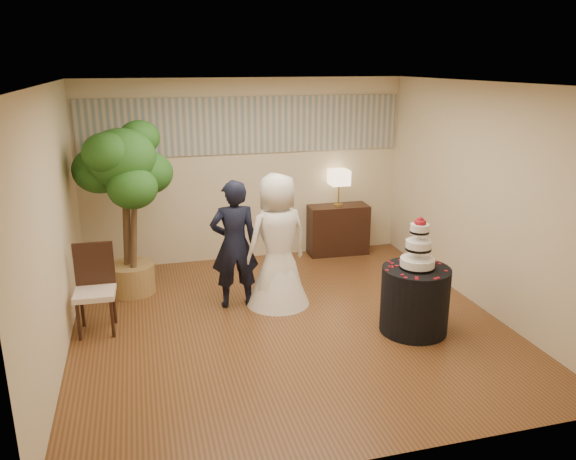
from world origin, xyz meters
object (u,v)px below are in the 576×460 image
object	(u,v)px
cake_table	(415,300)
wedding_cake	(419,243)
bride	(278,240)
table_lamp	(339,188)
groom	(234,244)
console	(338,229)
ficus_tree	(126,209)
side_chair	(95,291)

from	to	relation	value
cake_table	wedding_cake	bearing A→B (deg)	0.00
bride	table_lamp	distance (m)	2.22
groom	bride	world-z (taller)	bride
console	table_lamp	distance (m)	0.69
table_lamp	ficus_tree	world-z (taller)	ficus_tree
wedding_cake	table_lamp	world-z (taller)	table_lamp
bride	wedding_cake	world-z (taller)	bride
wedding_cake	table_lamp	bearing A→B (deg)	88.12
side_chair	ficus_tree	bearing A→B (deg)	72.57
bride	table_lamp	xyz separation A→B (m)	(1.43, 1.69, 0.24)
bride	cake_table	xyz separation A→B (m)	(1.34, -1.17, -0.47)
cake_table	table_lamp	world-z (taller)	table_lamp
groom	cake_table	distance (m)	2.29
groom	bride	distance (m)	0.55
cake_table	table_lamp	bearing A→B (deg)	88.12
wedding_cake	table_lamp	distance (m)	2.86
wedding_cake	table_lamp	xyz separation A→B (m)	(0.09, 2.86, 0.02)
console	side_chair	bearing A→B (deg)	-149.64
groom	table_lamp	world-z (taller)	groom
wedding_cake	cake_table	bearing A→B (deg)	0.00
ficus_tree	cake_table	bearing A→B (deg)	-32.68
bride	side_chair	distance (m)	2.26
groom	bride	xyz separation A→B (m)	(0.54, -0.08, 0.03)
groom	cake_table	xyz separation A→B (m)	(1.88, -1.25, -0.44)
cake_table	console	size ratio (longest dim) A/B	0.81
bride	ficus_tree	size ratio (longest dim) A/B	0.73
groom	wedding_cake	size ratio (longest dim) A/B	2.73
groom	ficus_tree	distance (m)	1.55
table_lamp	side_chair	xyz separation A→B (m)	(-3.65, -1.92, -0.58)
groom	ficus_tree	size ratio (longest dim) A/B	0.70
table_lamp	ficus_tree	size ratio (longest dim) A/B	0.25
cake_table	wedding_cake	size ratio (longest dim) A/B	1.29
wedding_cake	bride	bearing A→B (deg)	138.83
cake_table	side_chair	distance (m)	3.68
bride	ficus_tree	world-z (taller)	ficus_tree
bride	wedding_cake	size ratio (longest dim) A/B	2.84
cake_table	side_chair	xyz separation A→B (m)	(-3.56, 0.93, 0.13)
groom	wedding_cake	xyz separation A→B (m)	(1.88, -1.25, 0.25)
console	wedding_cake	bearing A→B (deg)	-89.32
wedding_cake	console	world-z (taller)	wedding_cake
bride	table_lamp	bearing A→B (deg)	-145.35
table_lamp	side_chair	size ratio (longest dim) A/B	0.56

